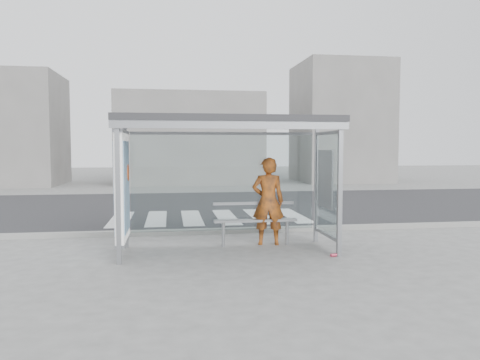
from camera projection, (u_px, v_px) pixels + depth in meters
name	position (u px, v px, depth m)	size (l,w,h in m)	color
ground	(228.00, 252.00, 9.13)	(80.00, 80.00, 0.00)	slate
road	(203.00, 207.00, 16.04)	(30.00, 10.00, 0.01)	black
curb	(218.00, 231.00, 11.05)	(30.00, 0.18, 0.12)	gray
crosswalk	(209.00, 217.00, 13.57)	(5.55, 3.00, 0.00)	silver
bus_shelter	(208.00, 150.00, 9.00)	(4.25, 1.65, 2.62)	gray
building_left	(3.00, 129.00, 25.20)	(6.00, 5.00, 6.00)	slate
building_center	(189.00, 139.00, 26.71)	(8.00, 5.00, 5.00)	slate
building_right	(340.00, 123.00, 27.98)	(5.00, 5.00, 7.00)	slate
person	(268.00, 201.00, 9.73)	(0.67, 0.44, 1.83)	#C66912
bench	(255.00, 220.00, 9.68)	(1.72, 0.32, 0.89)	gray
soda_can	(334.00, 255.00, 8.69)	(0.06, 0.06, 0.12)	#EA4462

